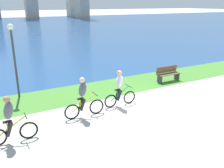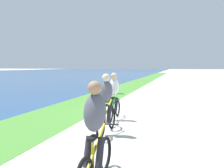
{
  "view_description": "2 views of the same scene",
  "coord_description": "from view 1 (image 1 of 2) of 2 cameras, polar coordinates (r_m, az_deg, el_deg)",
  "views": [
    {
      "loc": [
        -6.55,
        -7.62,
        4.43
      ],
      "look_at": [
        -1.71,
        1.32,
        1.01
      ],
      "focal_mm": 38.97,
      "sensor_mm": 36.0,
      "label": 1
    },
    {
      "loc": [
        -9.54,
        -1.1,
        1.88
      ],
      "look_at": [
        -1.78,
        1.08,
        1.28
      ],
      "focal_mm": 38.23,
      "sensor_mm": 36.0,
      "label": 2
    }
  ],
  "objects": [
    {
      "name": "cyclist_distant_rear",
      "position": [
        8.58,
        -22.79,
        -7.78
      ],
      "size": [
        1.61,
        0.52,
        1.66
      ],
      "color": "black",
      "rests_on": "ground"
    },
    {
      "name": "grass_strip_bayside",
      "position": [
        13.62,
        1.98,
        -0.39
      ],
      "size": [
        120.0,
        2.69,
        0.01
      ],
      "primitive_type": "cube",
      "color": "#478433",
      "rests_on": "ground"
    },
    {
      "name": "cyclist_lead",
      "position": [
        10.74,
        1.79,
        -1.01
      ],
      "size": [
        1.59,
        0.52,
        1.65
      ],
      "color": "black",
      "rests_on": "ground"
    },
    {
      "name": "ground_plane",
      "position": [
        10.98,
        11.22,
        -5.59
      ],
      "size": [
        300.0,
        300.0,
        0.0
      ],
      "primitive_type": "plane",
      "color": "#B2AFA8"
    },
    {
      "name": "bench_near_path",
      "position": [
        14.67,
        13.0,
        2.36
      ],
      "size": [
        1.5,
        0.47,
        0.9
      ],
      "color": "brown",
      "rests_on": "ground"
    },
    {
      "name": "lamppost_tall",
      "position": [
        12.3,
        -22.14,
        7.45
      ],
      "size": [
        0.28,
        0.28,
        3.53
      ],
      "color": "#38383D",
      "rests_on": "ground"
    },
    {
      "name": "bay_water_surface",
      "position": [
        48.91,
        -21.13,
        12.17
      ],
      "size": [
        300.0,
        71.64,
        0.0
      ],
      "primitive_type": "cube",
      "color": "navy",
      "rests_on": "ground"
    },
    {
      "name": "cyclist_trailing",
      "position": [
        9.75,
        -6.76,
        -3.18
      ],
      "size": [
        1.71,
        0.52,
        1.68
      ],
      "color": "black",
      "rests_on": "ground"
    }
  ]
}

